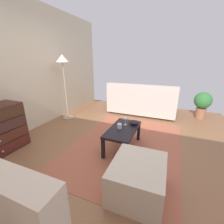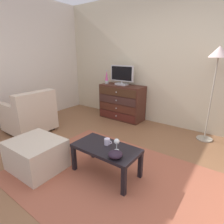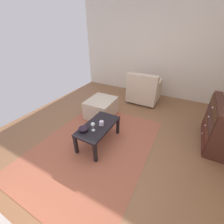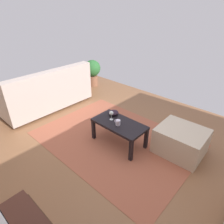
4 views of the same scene
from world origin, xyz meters
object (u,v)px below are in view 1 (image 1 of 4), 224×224
at_px(wine_glass, 125,119).
at_px(potted_plant, 203,103).
at_px(ottoman, 138,178).
at_px(standing_lamp, 63,65).
at_px(mug, 120,126).
at_px(coffee_table, 123,131).
at_px(bowl_decorative, 134,122).
at_px(couch_large, 142,102).

distance_m(wine_glass, potted_plant, 2.59).
relative_size(wine_glass, ottoman, 0.22).
xyz_separation_m(ottoman, standing_lamp, (1.71, 2.36, 1.20)).
bearing_deg(mug, wine_glass, -14.72).
xyz_separation_m(coffee_table, standing_lamp, (0.86, 1.89, 1.07)).
bearing_deg(potted_plant, coffee_table, 146.52).
height_order(standing_lamp, potted_plant, standing_lamp).
height_order(bowl_decorative, couch_large, couch_large).
xyz_separation_m(wine_glass, standing_lamp, (0.70, 1.88, 0.90)).
xyz_separation_m(bowl_decorative, ottoman, (-1.09, -0.34, -0.23)).
distance_m(mug, bowl_decorative, 0.32).
distance_m(couch_large, potted_plant, 1.61).
xyz_separation_m(coffee_table, couch_large, (2.00, 0.09, 0.00)).
relative_size(mug, potted_plant, 0.16).
xyz_separation_m(coffee_table, wine_glass, (0.16, 0.01, 0.17)).
height_order(coffee_table, standing_lamp, standing_lamp).
xyz_separation_m(wine_glass, bowl_decorative, (0.08, -0.14, -0.08)).
distance_m(couch_large, standing_lamp, 2.38).
distance_m(wine_glass, standing_lamp, 2.20).
bearing_deg(mug, coffee_table, -68.76).
xyz_separation_m(couch_large, potted_plant, (0.27, -1.59, 0.09)).
xyz_separation_m(wine_glass, potted_plant, (2.10, -1.51, -0.08)).
bearing_deg(potted_plant, bowl_decorative, 145.99).
bearing_deg(bowl_decorative, coffee_table, 151.31).
relative_size(ottoman, potted_plant, 0.97).
xyz_separation_m(wine_glass, mug, (-0.18, 0.05, -0.07)).
height_order(coffee_table, ottoman, ottoman).
relative_size(couch_large, potted_plant, 2.67).
distance_m(ottoman, potted_plant, 3.28).
xyz_separation_m(bowl_decorative, potted_plant, (2.02, -1.36, -0.00)).
bearing_deg(standing_lamp, ottoman, -125.94).
bearing_deg(coffee_table, wine_glass, 3.54).
bearing_deg(couch_large, standing_lamp, 122.24).
bearing_deg(bowl_decorative, potted_plant, -34.01).
distance_m(ottoman, standing_lamp, 3.15).
height_order(bowl_decorative, ottoman, bowl_decorative).
distance_m(bowl_decorative, potted_plant, 2.44).
distance_m(mug, potted_plant, 2.76).
bearing_deg(coffee_table, bowl_decorative, -28.69).
bearing_deg(coffee_table, standing_lamp, 65.49).
relative_size(coffee_table, standing_lamp, 0.52).
bearing_deg(standing_lamp, couch_large, -57.76).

